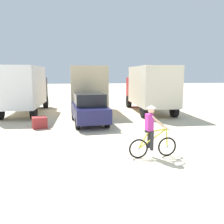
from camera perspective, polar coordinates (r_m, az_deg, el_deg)
name	(u,v)px	position (r m, az deg, el deg)	size (l,w,h in m)	color
ground_plane	(115,163)	(7.98, 0.82, -11.95)	(120.00, 120.00, 0.00)	beige
box_truck_avon_van	(24,87)	(18.31, -19.96, 5.47)	(2.46, 6.78, 3.35)	white
box_truck_tan_camper	(87,86)	(18.59, -5.98, 6.01)	(2.65, 6.84, 3.35)	#CCB78E
box_truck_cream_rv	(150,87)	(18.10, 8.91, 5.86)	(2.42, 6.76, 3.35)	beige
sedan_parked	(89,108)	(13.87, -5.42, 0.85)	(2.18, 4.36, 1.76)	#1E1E4C
cyclist_orange_shirt	(152,133)	(8.37, 9.34, -5.00)	(1.73, 0.52, 1.82)	black
supply_crate	(40,122)	(13.38, -16.69, -2.37)	(0.74, 0.70, 0.59)	#9E2D2D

